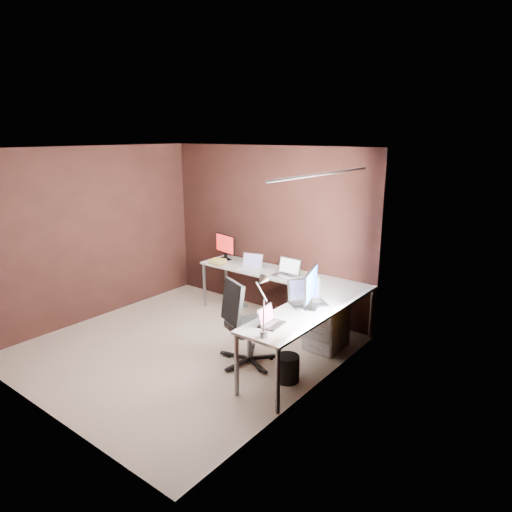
{
  "coord_description": "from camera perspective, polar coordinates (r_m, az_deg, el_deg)",
  "views": [
    {
      "loc": [
        4.0,
        -3.66,
        2.67
      ],
      "look_at": [
        0.44,
        0.95,
        1.1
      ],
      "focal_mm": 32.0,
      "sensor_mm": 36.0,
      "label": 1
    }
  ],
  "objects": [
    {
      "name": "laptop_silver",
      "position": [
        6.41,
        3.9,
        -2.02
      ],
      "size": [
        0.37,
        0.26,
        0.24
      ],
      "rotation": [
        0.0,
        0.0,
        -0.01
      ],
      "color": "silver",
      "rests_on": "desk"
    },
    {
      "name": "desk_lamp",
      "position": [
        4.49,
        0.79,
        -5.21
      ],
      "size": [
        0.19,
        0.22,
        0.6
      ],
      "rotation": [
        0.0,
        0.0,
        -0.27
      ],
      "color": "slate",
      "rests_on": "desk"
    },
    {
      "name": "desk",
      "position": [
        6.0,
        3.56,
        -4.29
      ],
      "size": [
        2.65,
        2.25,
        0.73
      ],
      "color": "silver",
      "rests_on": "ground"
    },
    {
      "name": "laptop_black_big",
      "position": [
        5.43,
        6.31,
        -5.22
      ],
      "size": [
        0.48,
        0.51,
        0.27
      ],
      "rotation": [
        0.0,
        0.0,
        0.94
      ],
      "color": "black",
      "rests_on": "desk"
    },
    {
      "name": "laptop_black_small",
      "position": [
        4.81,
        1.72,
        -8.1
      ],
      "size": [
        0.23,
        0.3,
        0.19
      ],
      "rotation": [
        0.0,
        0.0,
        1.67
      ],
      "color": "black",
      "rests_on": "desk"
    },
    {
      "name": "office_chair",
      "position": [
        5.5,
        -1.21,
        -10.32
      ],
      "size": [
        0.59,
        0.63,
        1.05
      ],
      "rotation": [
        0.0,
        0.0,
        -0.4
      ],
      "color": "black",
      "rests_on": "ground"
    },
    {
      "name": "laptop_white",
      "position": [
        6.75,
        -0.6,
        -1.15
      ],
      "size": [
        0.35,
        0.29,
        0.21
      ],
      "rotation": [
        0.0,
        0.0,
        0.26
      ],
      "color": "silver",
      "rests_on": "desk"
    },
    {
      "name": "drawer_pedestal",
      "position": [
        5.94,
        8.84,
        -8.56
      ],
      "size": [
        0.42,
        0.5,
        0.6
      ],
      "primitive_type": "cube",
      "color": "silver",
      "rests_on": "ground"
    },
    {
      "name": "room",
      "position": [
        5.4,
        -6.58,
        0.08
      ],
      "size": [
        3.6,
        3.6,
        2.5
      ],
      "color": "#BEA894",
      "rests_on": "ground"
    },
    {
      "name": "monitor_right",
      "position": [
        5.21,
        6.88,
        -3.77
      ],
      "size": [
        0.22,
        0.54,
        0.46
      ],
      "rotation": [
        0.0,
        0.0,
        1.89
      ],
      "color": "black",
      "rests_on": "desk"
    },
    {
      "name": "book_stack",
      "position": [
        7.0,
        -4.79,
        -0.7
      ],
      "size": [
        0.25,
        0.21,
        0.07
      ],
      "rotation": [
        0.0,
        0.0,
        0.15
      ],
      "color": "tan",
      "rests_on": "desk"
    },
    {
      "name": "monitor_left",
      "position": [
        7.19,
        -3.86,
        1.33
      ],
      "size": [
        0.46,
        0.17,
        0.4
      ],
      "rotation": [
        0.0,
        0.0,
        -0.22
      ],
      "color": "black",
      "rests_on": "desk"
    },
    {
      "name": "mouse_corner",
      "position": [
        6.14,
        7.35,
        -3.25
      ],
      "size": [
        0.1,
        0.07,
        0.04
      ],
      "primitive_type": "ellipsoid",
      "rotation": [
        0.0,
        0.0,
        -0.08
      ],
      "color": "black",
      "rests_on": "desk"
    },
    {
      "name": "wastebasket",
      "position": [
        5.21,
        3.98,
        -13.83
      ],
      "size": [
        0.33,
        0.33,
        0.3
      ],
      "primitive_type": "cylinder",
      "rotation": [
        0.0,
        0.0,
        0.3
      ],
      "color": "black",
      "rests_on": "ground"
    },
    {
      "name": "mouse_left",
      "position": [
        7.08,
        -4.7,
        -0.68
      ],
      "size": [
        0.09,
        0.08,
        0.03
      ],
      "primitive_type": "ellipsoid",
      "rotation": [
        0.0,
        0.0,
        -0.38
      ],
      "color": "black",
      "rests_on": "desk"
    }
  ]
}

